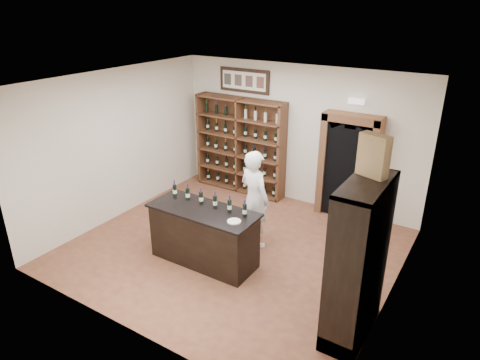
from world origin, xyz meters
name	(u,v)px	position (x,y,z in m)	size (l,w,h in m)	color
floor	(233,248)	(0.00, 0.00, 0.00)	(5.50, 5.50, 0.00)	brown
ceiling	(232,82)	(0.00, 0.00, 3.00)	(5.50, 5.50, 0.00)	white
wall_back	(296,135)	(0.00, 2.50, 1.50)	(5.50, 0.04, 3.00)	silver
wall_left	(118,145)	(-2.75, 0.00, 1.50)	(0.04, 5.00, 3.00)	silver
wall_right	(400,212)	(2.75, 0.00, 1.50)	(0.04, 5.00, 3.00)	silver
wine_shelf	(241,145)	(-1.30, 2.33, 1.10)	(2.20, 0.38, 2.20)	brown
framed_picture	(244,81)	(-1.30, 2.47, 2.55)	(1.25, 0.04, 0.52)	black
arched_doorway	(349,165)	(1.25, 2.33, 1.14)	(1.17, 0.35, 2.17)	black
emergency_light	(357,101)	(1.25, 2.42, 2.40)	(0.30, 0.10, 0.10)	white
tasting_counter	(204,236)	(-0.20, -0.60, 0.49)	(1.88, 0.78, 1.00)	black
counter_bottle_0	(175,190)	(-0.92, -0.45, 1.11)	(0.07, 0.07, 0.30)	black
counter_bottle_1	(188,194)	(-0.63, -0.45, 1.11)	(0.07, 0.07, 0.30)	black
counter_bottle_2	(201,198)	(-0.34, -0.45, 1.11)	(0.07, 0.07, 0.30)	black
counter_bottle_3	(215,202)	(-0.06, -0.45, 1.11)	(0.07, 0.07, 0.30)	black
counter_bottle_4	(230,206)	(0.23, -0.45, 1.11)	(0.07, 0.07, 0.30)	black
counter_bottle_5	(245,210)	(0.52, -0.45, 1.11)	(0.07, 0.07, 0.30)	black
side_cabinet	(358,285)	(2.52, -0.90, 0.75)	(0.48, 1.20, 2.20)	black
shopkeeper	(254,199)	(0.23, 0.35, 0.91)	(0.66, 0.43, 1.82)	white
plate	(234,221)	(0.48, -0.70, 1.01)	(0.22, 0.22, 0.02)	white
wine_crate	(374,156)	(2.46, -0.68, 2.46)	(0.37, 0.15, 0.53)	tan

